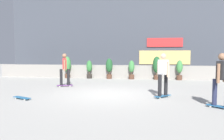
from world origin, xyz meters
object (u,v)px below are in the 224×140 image
object	(u,v)px
skateboard_near_camera	(22,98)
skater_mid_plaza	(163,73)
skater_foreground	(221,78)
potted_plant_4	(157,66)
potted_plant_1	(89,69)
potted_plant_2	(109,67)
potted_plant_5	(179,69)
potted_plant_0	(67,66)
potted_plant_3	(131,69)
skater_by_wall_right	(65,68)

from	to	relation	value
skateboard_near_camera	skater_mid_plaza	bearing A→B (deg)	12.29
skater_foreground	skater_mid_plaza	distance (m)	2.15
skater_foreground	potted_plant_4	bearing A→B (deg)	101.79
potted_plant_1	potted_plant_4	world-z (taller)	potted_plant_4
potted_plant_1	potted_plant_2	distance (m)	1.39
potted_plant_5	skateboard_near_camera	world-z (taller)	potted_plant_5
skater_foreground	skateboard_near_camera	bearing A→B (deg)	177.40
potted_plant_1	skater_foreground	xyz separation A→B (m)	(6.07, -7.32, 0.27)
potted_plant_4	skateboard_near_camera	world-z (taller)	potted_plant_4
potted_plant_0	potted_plant_1	world-z (taller)	potted_plant_0
potted_plant_3	skater_by_wall_right	world-z (taller)	skater_by_wall_right
potted_plant_4	skater_mid_plaza	bearing A→B (deg)	-90.77
potted_plant_0	potted_plant_5	bearing A→B (deg)	0.00
potted_plant_1	skater_mid_plaza	world-z (taller)	skater_mid_plaza
potted_plant_4	skater_by_wall_right	size ratio (longest dim) A/B	0.89
potted_plant_1	potted_plant_4	xyz separation A→B (m)	(4.54, -0.00, 0.21)
potted_plant_3	skater_foreground	distance (m)	7.99
potted_plant_0	potted_plant_5	world-z (taller)	potted_plant_0
skater_foreground	skater_by_wall_right	bearing A→B (deg)	150.93
skateboard_near_camera	skater_foreground	bearing A→B (deg)	-2.60
potted_plant_2	skater_mid_plaza	xyz separation A→B (m)	(3.07, -5.89, 0.16)
potted_plant_0	potted_plant_4	world-z (taller)	potted_plant_4
skater_by_wall_right	potted_plant_1	bearing A→B (deg)	85.57
skater_by_wall_right	potted_plant_2	bearing A→B (deg)	66.08
skater_by_wall_right	skater_mid_plaza	bearing A→B (deg)	-23.87
skater_by_wall_right	skater_foreground	size ratio (longest dim) A/B	1.00
potted_plant_0	potted_plant_2	xyz separation A→B (m)	(2.96, 0.00, -0.09)
potted_plant_0	potted_plant_3	bearing A→B (deg)	0.00
potted_plant_5	skater_foreground	size ratio (longest dim) A/B	0.75
potted_plant_2	skater_foreground	distance (m)	8.69
potted_plant_5	skater_foreground	xyz separation A→B (m)	(0.09, -7.32, 0.24)
potted_plant_0	skateboard_near_camera	world-z (taller)	potted_plant_0
potted_plant_1	potted_plant_5	xyz separation A→B (m)	(5.98, -0.00, 0.03)
potted_plant_1	potted_plant_2	world-z (taller)	potted_plant_2
skater_by_wall_right	skater_mid_plaza	world-z (taller)	same
potted_plant_0	potted_plant_5	xyz separation A→B (m)	(7.55, 0.00, -0.17)
potted_plant_4	skater_foreground	world-z (taller)	skater_foreground
skater_by_wall_right	skater_mid_plaza	xyz separation A→B (m)	(4.75, -2.10, 0.00)
skater_mid_plaza	skater_foreground	bearing A→B (deg)	-41.69
potted_plant_4	skater_by_wall_right	bearing A→B (deg)	-141.90
skateboard_near_camera	potted_plant_5	bearing A→B (deg)	46.41
potted_plant_4	skater_mid_plaza	distance (m)	5.89
potted_plant_2	potted_plant_5	world-z (taller)	potted_plant_2
potted_plant_4	potted_plant_5	size ratio (longest dim) A/B	1.19
potted_plant_1	potted_plant_4	size ratio (longest dim) A/B	0.82
potted_plant_0	skater_foreground	bearing A→B (deg)	-43.77
potted_plant_2	potted_plant_3	bearing A→B (deg)	0.00
skateboard_near_camera	potted_plant_1	bearing A→B (deg)	84.28
potted_plant_2	skater_by_wall_right	distance (m)	4.15
potted_plant_3	skater_by_wall_right	xyz separation A→B (m)	(-3.19, -3.79, 0.26)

